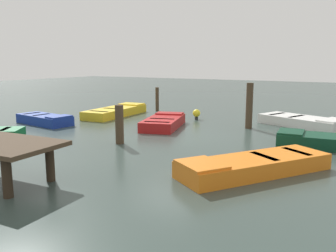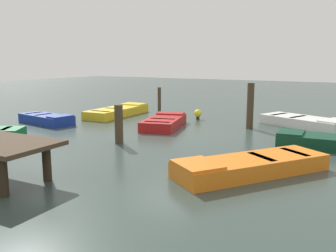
% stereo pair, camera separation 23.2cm
% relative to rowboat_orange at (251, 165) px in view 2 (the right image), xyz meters
% --- Properties ---
extents(ground_plane, '(80.00, 80.00, 0.00)m').
position_rel_rowboat_orange_xyz_m(ground_plane, '(4.17, -2.91, -0.22)').
color(ground_plane, '#33423D').
extents(rowboat_orange, '(3.15, 3.97, 0.46)m').
position_rel_rowboat_orange_xyz_m(rowboat_orange, '(0.00, 0.00, 0.00)').
color(rowboat_orange, orange).
rests_on(rowboat_orange, ground_plane).
extents(rowboat_red, '(2.11, 3.17, 0.46)m').
position_rel_rowboat_orange_xyz_m(rowboat_red, '(5.18, -4.24, 0.00)').
color(rowboat_red, maroon).
rests_on(rowboat_red, ground_plane).
extents(rowboat_white, '(3.73, 2.56, 0.46)m').
position_rel_rowboat_orange_xyz_m(rowboat_white, '(0.26, -7.42, 0.00)').
color(rowboat_white, silver).
rests_on(rowboat_white, ground_plane).
extents(rowboat_dark_green, '(3.66, 1.60, 0.46)m').
position_rel_rowboat_orange_xyz_m(rowboat_dark_green, '(-1.43, -3.83, 0.00)').
color(rowboat_dark_green, '#0C3823').
rests_on(rowboat_dark_green, ground_plane).
extents(rowboat_blue, '(2.86, 1.41, 0.46)m').
position_rel_rowboat_orange_xyz_m(rowboat_blue, '(10.05, -2.23, 0.00)').
color(rowboat_blue, navy).
rests_on(rowboat_blue, ground_plane).
extents(rowboat_yellow, '(1.67, 4.08, 0.46)m').
position_rel_rowboat_orange_xyz_m(rowboat_yellow, '(8.97, -5.81, -0.00)').
color(rowboat_yellow, gold).
rests_on(rowboat_yellow, ground_plane).
extents(mooring_piling_near_left, '(0.28, 0.28, 1.86)m').
position_rel_rowboat_orange_xyz_m(mooring_piling_near_left, '(2.06, -5.83, 0.71)').
color(mooring_piling_near_left, '#423323').
rests_on(mooring_piling_near_left, ground_plane).
extents(mooring_piling_mid_right, '(0.19, 0.19, 1.30)m').
position_rel_rowboat_orange_xyz_m(mooring_piling_mid_right, '(8.12, -8.37, 0.44)').
color(mooring_piling_mid_right, '#423323').
rests_on(mooring_piling_mid_right, ground_plane).
extents(mooring_piling_center, '(0.28, 0.28, 1.30)m').
position_rel_rowboat_orange_xyz_m(mooring_piling_center, '(4.86, -0.91, 0.43)').
color(mooring_piling_center, '#423323').
rests_on(mooring_piling_center, ground_plane).
extents(marker_buoy, '(0.36, 0.36, 0.48)m').
position_rel_rowboat_orange_xyz_m(marker_buoy, '(4.92, -6.79, 0.07)').
color(marker_buoy, '#262626').
rests_on(marker_buoy, ground_plane).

